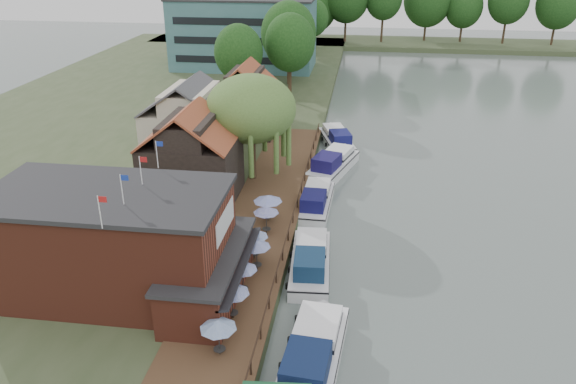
{
  "coord_description": "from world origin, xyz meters",
  "views": [
    {
      "loc": [
        -0.03,
        -31.3,
        22.97
      ],
      "look_at": [
        -6.0,
        12.0,
        3.0
      ],
      "focal_mm": 35.0,
      "sensor_mm": 36.0,
      "label": 1
    }
  ],
  "objects_px": {
    "cottage_b": "(191,120)",
    "umbrella_2": "(243,278)",
    "cottage_c": "(246,99)",
    "umbrella_5": "(266,220)",
    "umbrella_4": "(254,244)",
    "cottage_a": "(191,154)",
    "cruiser_4": "(337,137)",
    "umbrella_0": "(219,337)",
    "pub": "(140,244)",
    "umbrella_6": "(268,208)",
    "cruiser_2": "(316,197)",
    "hotel_block": "(244,33)",
    "umbrella_1": "(232,302)",
    "umbrella_3": "(257,255)",
    "cruiser_1": "(311,257)",
    "willow": "(251,129)",
    "cruiser_0": "(313,350)",
    "cruiser_3": "(333,161)"
  },
  "relations": [
    {
      "from": "willow",
      "to": "umbrella_1",
      "type": "bearing_deg",
      "value": -82.07
    },
    {
      "from": "umbrella_6",
      "to": "cottage_c",
      "type": "bearing_deg",
      "value": 106.01
    },
    {
      "from": "umbrella_2",
      "to": "hotel_block",
      "type": "bearing_deg",
      "value": 101.77
    },
    {
      "from": "cottage_c",
      "to": "hotel_block",
      "type": "bearing_deg",
      "value": 102.2
    },
    {
      "from": "cottage_c",
      "to": "umbrella_4",
      "type": "xyz_separation_m",
      "value": [
        6.58,
        -28.99,
        -2.96
      ]
    },
    {
      "from": "umbrella_2",
      "to": "cruiser_2",
      "type": "height_order",
      "value": "umbrella_2"
    },
    {
      "from": "cottage_c",
      "to": "umbrella_4",
      "type": "height_order",
      "value": "cottage_c"
    },
    {
      "from": "umbrella_1",
      "to": "cruiser_1",
      "type": "distance_m",
      "value": 8.86
    },
    {
      "from": "cottage_b",
      "to": "umbrella_2",
      "type": "bearing_deg",
      "value": -66.42
    },
    {
      "from": "pub",
      "to": "cottage_b",
      "type": "height_order",
      "value": "cottage_b"
    },
    {
      "from": "cottage_a",
      "to": "cottage_c",
      "type": "relative_size",
      "value": 1.01
    },
    {
      "from": "hotel_block",
      "to": "umbrella_5",
      "type": "bearing_deg",
      "value": -76.58
    },
    {
      "from": "umbrella_4",
      "to": "umbrella_1",
      "type": "bearing_deg",
      "value": -89.9
    },
    {
      "from": "umbrella_2",
      "to": "umbrella_4",
      "type": "relative_size",
      "value": 1.0
    },
    {
      "from": "cruiser_4",
      "to": "cottage_b",
      "type": "bearing_deg",
      "value": -166.86
    },
    {
      "from": "umbrella_0",
      "to": "willow",
      "type": "bearing_deg",
      "value": 96.92
    },
    {
      "from": "umbrella_5",
      "to": "cruiser_0",
      "type": "height_order",
      "value": "umbrella_5"
    },
    {
      "from": "cottage_b",
      "to": "umbrella_0",
      "type": "relative_size",
      "value": 4.04
    },
    {
      "from": "cottage_c",
      "to": "umbrella_5",
      "type": "height_order",
      "value": "cottage_c"
    },
    {
      "from": "umbrella_5",
      "to": "umbrella_3",
      "type": "bearing_deg",
      "value": -87.33
    },
    {
      "from": "umbrella_0",
      "to": "umbrella_2",
      "type": "distance_m",
      "value": 6.15
    },
    {
      "from": "hotel_block",
      "to": "umbrella_1",
      "type": "bearing_deg",
      "value": -78.73
    },
    {
      "from": "umbrella_1",
      "to": "hotel_block",
      "type": "bearing_deg",
      "value": 101.27
    },
    {
      "from": "umbrella_6",
      "to": "cottage_a",
      "type": "bearing_deg",
      "value": 152.78
    },
    {
      "from": "hotel_block",
      "to": "cottage_b",
      "type": "relative_size",
      "value": 2.65
    },
    {
      "from": "cottage_a",
      "to": "umbrella_0",
      "type": "height_order",
      "value": "cottage_a"
    },
    {
      "from": "cottage_a",
      "to": "umbrella_5",
      "type": "distance_m",
      "value": 10.27
    },
    {
      "from": "hotel_block",
      "to": "umbrella_5",
      "type": "distance_m",
      "value": 63.92
    },
    {
      "from": "umbrella_1",
      "to": "umbrella_3",
      "type": "distance_m",
      "value": 5.79
    },
    {
      "from": "hotel_block",
      "to": "umbrella_2",
      "type": "distance_m",
      "value": 72.15
    },
    {
      "from": "umbrella_5",
      "to": "umbrella_1",
      "type": "bearing_deg",
      "value": -91.03
    },
    {
      "from": "cottage_c",
      "to": "cruiser_2",
      "type": "height_order",
      "value": "cottage_c"
    },
    {
      "from": "umbrella_4",
      "to": "umbrella_5",
      "type": "xyz_separation_m",
      "value": [
        0.21,
        4.0,
        0.0
      ]
    },
    {
      "from": "willow",
      "to": "cruiser_0",
      "type": "xyz_separation_m",
      "value": [
        8.39,
        -24.86,
        -4.9
      ]
    },
    {
      "from": "umbrella_2",
      "to": "umbrella_3",
      "type": "height_order",
      "value": "same"
    },
    {
      "from": "hotel_block",
      "to": "cottage_b",
      "type": "xyz_separation_m",
      "value": [
        4.0,
        -46.0,
        -1.9
      ]
    },
    {
      "from": "cottage_a",
      "to": "umbrella_0",
      "type": "relative_size",
      "value": 3.62
    },
    {
      "from": "umbrella_4",
      "to": "umbrella_5",
      "type": "height_order",
      "value": "same"
    },
    {
      "from": "cottage_b",
      "to": "cruiser_2",
      "type": "xyz_separation_m",
      "value": [
        14.14,
        -8.81,
        -4.11
      ]
    },
    {
      "from": "umbrella_3",
      "to": "umbrella_6",
      "type": "xyz_separation_m",
      "value": [
        -0.48,
        7.53,
        0.0
      ]
    },
    {
      "from": "willow",
      "to": "umbrella_0",
      "type": "distance_m",
      "value": 26.11
    },
    {
      "from": "hotel_block",
      "to": "cruiser_1",
      "type": "height_order",
      "value": "hotel_block"
    },
    {
      "from": "pub",
      "to": "umbrella_2",
      "type": "relative_size",
      "value": 8.42
    },
    {
      "from": "pub",
      "to": "umbrella_6",
      "type": "xyz_separation_m",
      "value": [
        6.57,
        11.11,
        -2.36
      ]
    },
    {
      "from": "umbrella_5",
      "to": "cruiser_2",
      "type": "xyz_separation_m",
      "value": [
        3.35,
        7.18,
        -1.15
      ]
    },
    {
      "from": "cottage_a",
      "to": "cruiser_4",
      "type": "relative_size",
      "value": 0.89
    },
    {
      "from": "umbrella_2",
      "to": "cruiser_0",
      "type": "xyz_separation_m",
      "value": [
        5.2,
        -5.38,
        -0.97
      ]
    },
    {
      "from": "cruiser_3",
      "to": "cruiser_4",
      "type": "height_order",
      "value": "cruiser_3"
    },
    {
      "from": "cruiser_2",
      "to": "umbrella_5",
      "type": "bearing_deg",
      "value": -113.07
    },
    {
      "from": "cottage_a",
      "to": "umbrella_2",
      "type": "distance_m",
      "value": 16.65
    }
  ]
}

